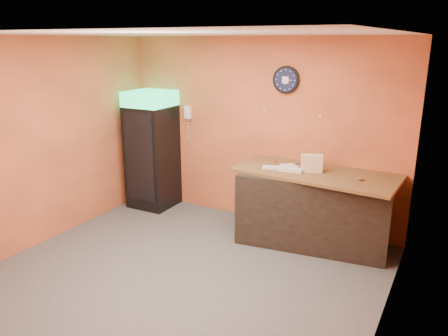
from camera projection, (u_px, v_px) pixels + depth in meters
The scene contains 15 objects.
floor at pixel (187, 272), 5.35m from camera, with size 4.50×4.50×0.00m, color #47474C.
back_wall at pixel (258, 131), 6.63m from camera, with size 4.50×0.02×2.80m, color #E36E40.
left_wall at pixel (48, 141), 6.01m from camera, with size 0.02×4.00×2.80m, color #E36E40.
right_wall at pixel (392, 195), 3.91m from camera, with size 0.02×4.00×2.80m, color #E36E40.
ceiling at pixel (180, 34), 4.56m from camera, with size 4.50×4.00×0.02m, color white.
beverage_cooler at pixel (151, 152), 7.26m from camera, with size 0.70×0.71×1.95m.
prep_counter at pixel (314, 209), 6.02m from camera, with size 1.99×0.89×1.00m, color black.
wall_clock at pixel (286, 80), 6.18m from camera, with size 0.39×0.06×0.39m.
wall_phone at pixel (188, 113), 7.11m from camera, with size 0.11×0.10×0.20m.
butcher_paper at pixel (316, 173), 5.87m from camera, with size 2.15×0.98×0.04m, color brown.
sub_roll_stack at pixel (312, 163), 5.82m from camera, with size 0.30×0.19×0.24m.
wrapped_sandwich_left at pixel (271, 168), 5.99m from camera, with size 0.25×0.10×0.04m, color beige.
wrapped_sandwich_mid at pixel (291, 170), 5.87m from camera, with size 0.30×0.12×0.04m, color beige.
wrapped_sandwich_right at pixel (289, 167), 6.02m from camera, with size 0.27×0.11×0.04m, color beige.
kitchen_tool at pixel (297, 164), 6.14m from camera, with size 0.06×0.06×0.06m, color silver.
Camera 1 is at (2.72, -3.95, 2.74)m, focal length 35.00 mm.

